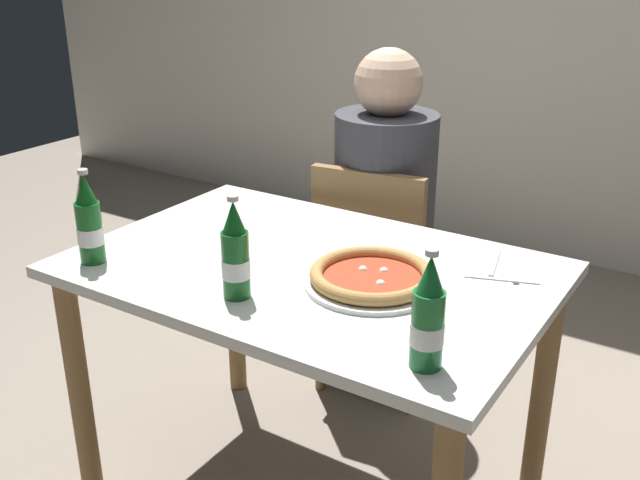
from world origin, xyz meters
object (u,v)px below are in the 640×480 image
object	(u,v)px
dining_table_main	(310,304)
beer_bottle_right	(89,224)
pizza_margherita_near	(372,277)
beer_bottle_center	(235,255)
diner_seated	(383,234)
napkin_with_cutlery	(502,265)
chair_behind_table	(378,266)
beer_bottle_left	(428,319)

from	to	relation	value
dining_table_main	beer_bottle_right	world-z (taller)	beer_bottle_right
beer_bottle_right	pizza_margherita_near	bearing A→B (deg)	21.45
beer_bottle_center	diner_seated	bearing A→B (deg)	95.74
beer_bottle_center	napkin_with_cutlery	size ratio (longest dim) A/B	1.08
beer_bottle_center	beer_bottle_right	distance (m)	0.44
chair_behind_table	diner_seated	distance (m)	0.11
chair_behind_table	napkin_with_cutlery	bearing A→B (deg)	139.69
beer_bottle_center	beer_bottle_right	xyz separation A→B (m)	(-0.44, -0.04, 0.00)
pizza_margherita_near	beer_bottle_center	xyz separation A→B (m)	(-0.23, -0.22, 0.08)
dining_table_main	beer_bottle_left	distance (m)	0.58
beer_bottle_right	napkin_with_cutlery	size ratio (longest dim) A/B	1.08
chair_behind_table	napkin_with_cutlery	xyz separation A→B (m)	(0.54, -0.36, 0.27)
pizza_margherita_near	beer_bottle_right	bearing A→B (deg)	-158.55
pizza_margherita_near	beer_bottle_right	xyz separation A→B (m)	(-0.67, -0.26, 0.08)
dining_table_main	beer_bottle_center	bearing A→B (deg)	-99.91
pizza_margherita_near	beer_bottle_right	size ratio (longest dim) A/B	1.33
beer_bottle_center	chair_behind_table	bearing A→B (deg)	95.50
chair_behind_table	beer_bottle_center	distance (m)	0.93
dining_table_main	beer_bottle_left	bearing A→B (deg)	-31.79
beer_bottle_center	beer_bottle_left	bearing A→B (deg)	-4.65
beer_bottle_left	napkin_with_cutlery	bearing A→B (deg)	93.70
dining_table_main	diner_seated	bearing A→B (deg)	101.38
beer_bottle_left	beer_bottle_center	distance (m)	0.50
dining_table_main	chair_behind_table	world-z (taller)	chair_behind_table
chair_behind_table	beer_bottle_left	world-z (taller)	beer_bottle_left
diner_seated	beer_bottle_right	bearing A→B (deg)	-110.15
dining_table_main	diner_seated	xyz separation A→B (m)	(-0.13, 0.66, -0.05)
chair_behind_table	beer_bottle_right	xyz separation A→B (m)	(-0.36, -0.89, 0.37)
chair_behind_table	beer_bottle_center	world-z (taller)	beer_bottle_center
beer_bottle_left	dining_table_main	bearing A→B (deg)	148.21
pizza_margherita_near	napkin_with_cutlery	xyz separation A→B (m)	(0.23, 0.27, -0.02)
napkin_with_cutlery	beer_bottle_center	bearing A→B (deg)	-133.05
dining_table_main	diner_seated	world-z (taller)	diner_seated
beer_bottle_left	beer_bottle_right	world-z (taller)	same
dining_table_main	chair_behind_table	distance (m)	0.64
beer_bottle_center	beer_bottle_right	bearing A→B (deg)	-174.43
chair_behind_table	diner_seated	bearing A→B (deg)	-87.21
chair_behind_table	beer_bottle_left	size ratio (longest dim) A/B	3.44
diner_seated	beer_bottle_center	world-z (taller)	diner_seated
napkin_with_cutlery	pizza_margherita_near	bearing A→B (deg)	-129.74
chair_behind_table	diner_seated	xyz separation A→B (m)	(-0.01, 0.05, 0.10)
chair_behind_table	beer_bottle_right	bearing A→B (deg)	61.29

